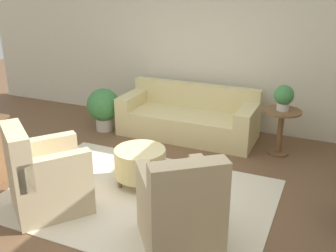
# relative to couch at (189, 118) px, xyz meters

# --- Properties ---
(ground_plane) EXTENTS (16.00, 16.00, 0.00)m
(ground_plane) POSITION_rel_couch_xyz_m (0.16, -2.12, -0.29)
(ground_plane) COLOR brown
(wall_back) EXTENTS (9.44, 0.12, 2.80)m
(wall_back) POSITION_rel_couch_xyz_m (0.16, 0.66, 1.11)
(wall_back) COLOR beige
(wall_back) RESTS_ON ground_plane
(rug) EXTENTS (3.16, 2.23, 0.01)m
(rug) POSITION_rel_couch_xyz_m (0.16, -2.12, -0.29)
(rug) COLOR beige
(rug) RESTS_ON ground_plane
(couch) EXTENTS (2.23, 0.92, 0.81)m
(couch) POSITION_rel_couch_xyz_m (0.00, 0.00, 0.00)
(couch) COLOR beige
(couch) RESTS_ON ground_plane
(armchair_left) EXTENTS (1.04, 1.06, 1.02)m
(armchair_left) POSITION_rel_couch_xyz_m (-0.65, -2.78, 0.11)
(armchair_left) COLOR #C6B289
(armchair_left) RESTS_ON rug
(armchair_right) EXTENTS (1.04, 1.06, 1.02)m
(armchair_right) POSITION_rel_couch_xyz_m (0.98, -2.78, 0.11)
(armchair_right) COLOR #C6B289
(armchair_right) RESTS_ON rug
(ottoman_table) EXTENTS (0.64, 0.64, 0.48)m
(ottoman_table) POSITION_rel_couch_xyz_m (0.04, -1.82, 0.01)
(ottoman_table) COLOR beige
(ottoman_table) RESTS_ON rug
(side_table) EXTENTS (0.55, 0.55, 0.69)m
(side_table) POSITION_rel_couch_xyz_m (1.50, -0.17, 0.18)
(side_table) COLOR brown
(side_table) RESTS_ON ground_plane
(potted_plant_on_side_table) EXTENTS (0.28, 0.28, 0.37)m
(potted_plant_on_side_table) POSITION_rel_couch_xyz_m (1.50, -0.17, 0.60)
(potted_plant_on_side_table) COLOR beige
(potted_plant_on_side_table) RESTS_ON side_table
(potted_plant_floor) EXTENTS (0.56, 0.56, 0.73)m
(potted_plant_floor) POSITION_rel_couch_xyz_m (-1.41, -0.38, 0.13)
(potted_plant_floor) COLOR beige
(potted_plant_floor) RESTS_ON ground_plane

